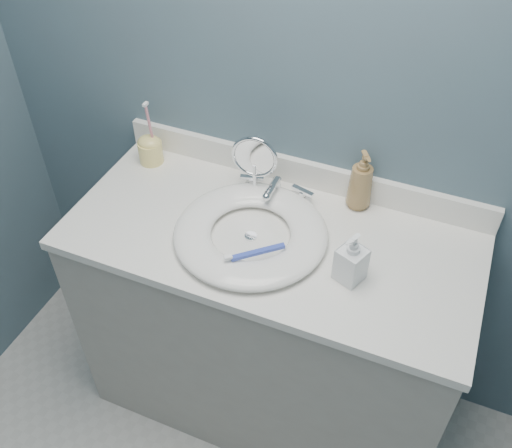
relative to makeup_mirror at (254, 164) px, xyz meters
The scene contains 12 objects.
back_wall 0.26m from the makeup_mirror, 44.99° to the left, with size 2.20×0.02×2.40m, color slate.
vanity_cabinet 0.61m from the makeup_mirror, 53.49° to the right, with size 1.20×0.55×0.85m, color #A9A59B.
countertop 0.24m from the makeup_mirror, 53.49° to the right, with size 1.22×0.57×0.03m, color white.
backsplash 0.17m from the makeup_mirror, 41.90° to the left, with size 1.22×0.02×0.09m, color white.
basin 0.22m from the makeup_mirror, 70.39° to the right, with size 0.45×0.45×0.04m, color white, non-canonical shape.
drain 0.23m from the makeup_mirror, 70.39° to the right, with size 0.04×0.04×0.01m, color silver.
faucet 0.11m from the makeup_mirror, ahead, with size 0.25×0.13×0.07m.
makeup_mirror is the anchor object (origin of this frame).
soap_bottle_amber 0.32m from the makeup_mirror, 12.77° to the left, with size 0.08×0.08×0.20m, color olive.
soap_bottle_clear 0.44m from the makeup_mirror, 31.32° to the right, with size 0.07×0.07×0.16m, color white.
toothbrush_holder 0.39m from the makeup_mirror, behind, with size 0.08×0.08×0.23m.
toothbrush_lying 0.31m from the makeup_mirror, 66.62° to the right, with size 0.14×0.13×0.02m.
Camera 1 is at (0.42, -0.15, 2.05)m, focal length 40.00 mm.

